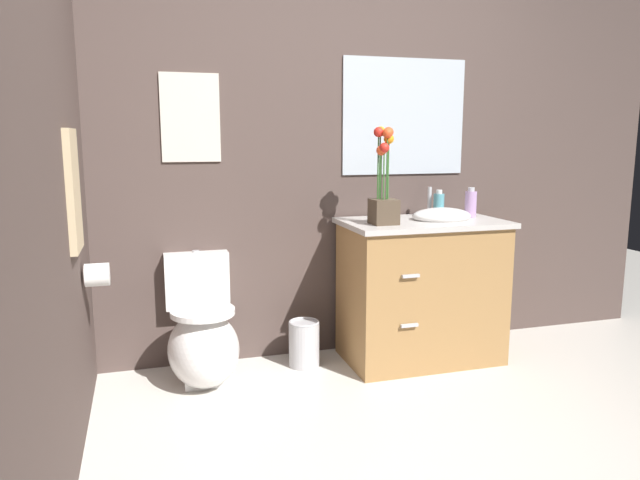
% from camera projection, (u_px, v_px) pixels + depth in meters
% --- Properties ---
extents(wall_back, '(4.21, 0.05, 2.50)m').
position_uv_depth(wall_back, '(355.00, 150.00, 3.61)').
color(wall_back, '#4C3D38').
rests_on(wall_back, ground_plane).
extents(wall_left, '(0.05, 4.45, 2.50)m').
position_uv_depth(wall_left, '(46.00, 159.00, 2.09)').
color(wall_left, '#4C3D38').
rests_on(wall_left, ground_plane).
extents(toilet, '(0.38, 0.59, 0.69)m').
position_uv_depth(toilet, '(203.00, 339.00, 3.22)').
color(toilet, white).
rests_on(toilet, ground_plane).
extents(vanity_cabinet, '(0.94, 0.56, 1.03)m').
position_uv_depth(vanity_cabinet, '(421.00, 289.00, 3.53)').
color(vanity_cabinet, '#9E7242').
rests_on(vanity_cabinet, ground_plane).
extents(flower_vase, '(0.14, 0.14, 0.54)m').
position_uv_depth(flower_vase, '(384.00, 188.00, 3.27)').
color(flower_vase, '#4C3D2D').
rests_on(flower_vase, vanity_cabinet).
extents(soap_bottle, '(0.07, 0.07, 0.16)m').
position_uv_depth(soap_bottle, '(439.00, 205.00, 3.60)').
color(soap_bottle, teal).
rests_on(soap_bottle, vanity_cabinet).
extents(lotion_bottle, '(0.07, 0.07, 0.18)m').
position_uv_depth(lotion_bottle, '(471.00, 204.00, 3.58)').
color(lotion_bottle, '#B28CBF').
rests_on(lotion_bottle, vanity_cabinet).
extents(trash_bin, '(0.18, 0.18, 0.27)m').
position_uv_depth(trash_bin, '(304.00, 343.00, 3.46)').
color(trash_bin, '#B7B7BC').
rests_on(trash_bin, ground_plane).
extents(wall_poster, '(0.32, 0.01, 0.48)m').
position_uv_depth(wall_poster, '(190.00, 118.00, 3.27)').
color(wall_poster, beige).
extents(wall_mirror, '(0.80, 0.01, 0.70)m').
position_uv_depth(wall_mirror, '(404.00, 117.00, 3.63)').
color(wall_mirror, '#B2BCC6').
extents(hanging_towel, '(0.03, 0.28, 0.52)m').
position_uv_depth(hanging_towel, '(73.00, 191.00, 2.51)').
color(hanging_towel, tan).
extents(toilet_paper_roll, '(0.11, 0.11, 0.11)m').
position_uv_depth(toilet_paper_roll, '(97.00, 275.00, 2.82)').
color(toilet_paper_roll, white).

